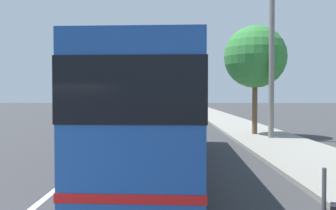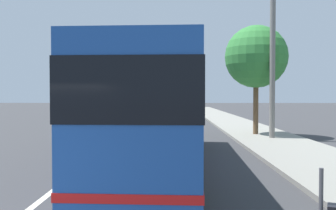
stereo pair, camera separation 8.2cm
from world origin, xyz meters
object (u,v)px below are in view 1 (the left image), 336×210
at_px(car_behind_bus, 164,108).
at_px(roadside_tree_mid_block, 255,57).
at_px(coach_bus, 159,106).
at_px(car_side_street, 163,112).
at_px(utility_pole, 272,56).

xyz_separation_m(car_behind_bus, roadside_tree_mid_block, (-25.34, -5.62, 3.72)).
relative_size(coach_bus, roadside_tree_mid_block, 1.98).
distance_m(car_behind_bus, roadside_tree_mid_block, 26.23).
relative_size(car_behind_bus, car_side_street, 0.86).
bearing_deg(coach_bus, car_behind_bus, 3.31).
relative_size(car_side_street, utility_pole, 0.55).
bearing_deg(car_behind_bus, utility_pole, -164.41).
relative_size(coach_bus, utility_pole, 1.43).
xyz_separation_m(coach_bus, utility_pole, (6.52, -5.48, 2.33)).
distance_m(coach_bus, car_behind_bus, 33.65).
bearing_deg(car_behind_bus, car_side_street, -176.11).
bearing_deg(coach_bus, roadside_tree_mid_block, -29.05).
bearing_deg(coach_bus, utility_pole, -37.72).
xyz_separation_m(coach_bus, car_side_street, (22.70, 0.39, -1.20)).
height_order(coach_bus, car_behind_bus, coach_bus).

